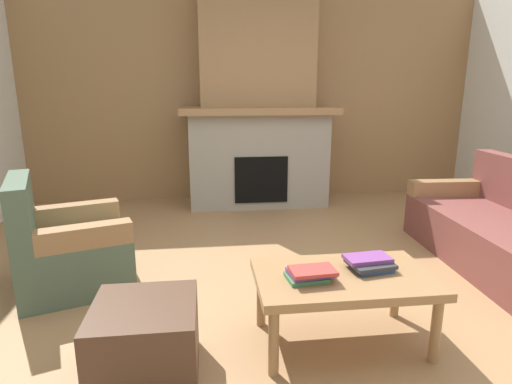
{
  "coord_description": "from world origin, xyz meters",
  "views": [
    {
      "loc": [
        -0.66,
        -2.65,
        1.45
      ],
      "look_at": [
        -0.25,
        0.75,
        0.6
      ],
      "focal_mm": 29.4,
      "sensor_mm": 36.0,
      "label": 1
    }
  ],
  "objects_px": {
    "couch": "(507,232)",
    "coffee_table": "(344,283)",
    "fireplace": "(257,112)",
    "armchair": "(67,249)",
    "ottoman": "(146,341)"
  },
  "relations": [
    {
      "from": "fireplace",
      "to": "couch",
      "type": "bearing_deg",
      "value": -51.11
    },
    {
      "from": "fireplace",
      "to": "armchair",
      "type": "height_order",
      "value": "fireplace"
    },
    {
      "from": "couch",
      "to": "coffee_table",
      "type": "bearing_deg",
      "value": -151.81
    },
    {
      "from": "fireplace",
      "to": "couch",
      "type": "distance_m",
      "value": 3.02
    },
    {
      "from": "fireplace",
      "to": "couch",
      "type": "relative_size",
      "value": 1.47
    },
    {
      "from": "armchair",
      "to": "coffee_table",
      "type": "relative_size",
      "value": 0.97
    },
    {
      "from": "armchair",
      "to": "coffee_table",
      "type": "distance_m",
      "value": 2.04
    },
    {
      "from": "coffee_table",
      "to": "fireplace",
      "type": "bearing_deg",
      "value": 91.73
    },
    {
      "from": "ottoman",
      "to": "fireplace",
      "type": "bearing_deg",
      "value": 73.42
    },
    {
      "from": "fireplace",
      "to": "ottoman",
      "type": "bearing_deg",
      "value": -106.58
    },
    {
      "from": "couch",
      "to": "fireplace",
      "type": "bearing_deg",
      "value": 128.89
    },
    {
      "from": "armchair",
      "to": "ottoman",
      "type": "relative_size",
      "value": 1.86
    },
    {
      "from": "fireplace",
      "to": "coffee_table",
      "type": "relative_size",
      "value": 2.7
    },
    {
      "from": "ottoman",
      "to": "armchair",
      "type": "bearing_deg",
      "value": 122.52
    },
    {
      "from": "fireplace",
      "to": "armchair",
      "type": "xyz_separation_m",
      "value": [
        -1.7,
        -2.22,
        -0.87
      ]
    }
  ]
}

